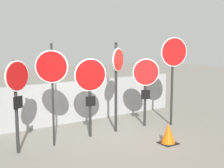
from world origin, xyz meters
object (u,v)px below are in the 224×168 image
Objects in this scene: stop_sign_3 at (117,73)px; stop_sign_1 at (52,72)px; stop_sign_4 at (146,79)px; stop_sign_5 at (174,61)px; stop_sign_2 at (90,82)px; traffic_cone_0 at (168,133)px; stop_sign_0 at (17,89)px.

stop_sign_1 is at bearing 153.67° from stop_sign_3.
stop_sign_5 is (0.79, -0.36, 0.56)m from stop_sign_4.
stop_sign_3 is 0.95× the size of stop_sign_5.
traffic_cone_0 is at bearing -36.36° from stop_sign_2.
stop_sign_2 is 2.47m from traffic_cone_0.
stop_sign_0 is 3.93m from traffic_cone_0.
stop_sign_2 is at bearing 38.35° from stop_sign_1.
stop_sign_1 is 1.23× the size of stop_sign_4.
stop_sign_0 is 2.03m from stop_sign_2.
stop_sign_2 is at bearing -23.73° from stop_sign_0.
stop_sign_3 is at bearing 107.17° from traffic_cone_0.
stop_sign_0 is 0.85× the size of stop_sign_3.
stop_sign_3 is at bearing -24.60° from stop_sign_0.
stop_sign_1 is at bearing 150.09° from traffic_cone_0.
stop_sign_2 is 0.84× the size of stop_sign_3.
stop_sign_4 is at bearing 71.51° from traffic_cone_0.
stop_sign_1 is 4.73× the size of traffic_cone_0.
stop_sign_4 is (3.94, 0.11, -0.09)m from stop_sign_0.
stop_sign_3 is 1.23× the size of stop_sign_4.
stop_sign_1 is 3.35m from traffic_cone_0.
stop_sign_1 is 1.19× the size of stop_sign_2.
stop_sign_1 is at bearing -27.32° from stop_sign_0.
stop_sign_0 reaches higher than stop_sign_2.
stop_sign_1 is 1.21m from stop_sign_2.
traffic_cone_0 is (-0.52, -1.57, -1.20)m from stop_sign_4.
traffic_cone_0 is at bearing -103.28° from stop_sign_3.
stop_sign_1 reaches higher than stop_sign_2.
stop_sign_5 is 5.00× the size of traffic_cone_0.
stop_sign_5 is (3.86, -0.25, 0.14)m from stop_sign_1.
stop_sign_1 is 3.87m from stop_sign_5.
stop_sign_5 is (2.70, -0.39, 0.49)m from stop_sign_2.
stop_sign_2 is at bearing 131.06° from traffic_cone_0.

